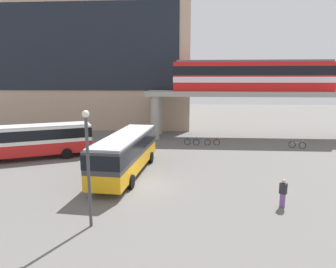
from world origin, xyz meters
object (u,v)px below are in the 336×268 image
at_px(bus_main, 126,150).
at_px(bicycle_blue, 192,142).
at_px(station_building, 99,58).
at_px(train, 252,75).
at_px(pedestrian_by_bike_rack, 283,194).
at_px(bicycle_silver, 297,145).
at_px(bicycle_red, 212,142).
at_px(bus_secondary, 31,138).

xyz_separation_m(bus_main, bicycle_blue, (5.31, 11.09, -1.63)).
height_order(bus_main, bicycle_blue, bus_main).
distance_m(station_building, bus_main, 31.11).
height_order(train, pedestrian_by_bike_rack, train).
xyz_separation_m(train, bicycle_silver, (4.12, -6.06, -7.59)).
relative_size(train, bicycle_silver, 11.64).
distance_m(bus_main, bicycle_red, 13.59).
distance_m(train, bus_secondary, 26.58).
xyz_separation_m(bicycle_blue, bicycle_red, (2.34, 0.03, 0.00)).
bearing_deg(train, bicycle_silver, -55.79).
bearing_deg(bus_secondary, train, 28.48).
xyz_separation_m(bus_main, bicycle_red, (7.65, 11.11, -1.63)).
bearing_deg(bus_main, bicycle_silver, 31.31).
bearing_deg(bus_main, bicycle_blue, 64.41).
xyz_separation_m(station_building, bicycle_silver, (27.14, -17.72, -10.53)).
relative_size(bicycle_red, pedestrian_by_bike_rack, 1.04).
xyz_separation_m(bus_main, pedestrian_by_bike_rack, (10.55, -5.56, -1.18)).
relative_size(bus_secondary, pedestrian_by_bike_rack, 6.41).
relative_size(bus_main, bicycle_blue, 6.30).
height_order(bicycle_silver, bicycle_red, same).
relative_size(bus_secondary, bicycle_red, 6.17).
xyz_separation_m(train, bus_secondary, (-22.77, -12.35, -5.96)).
distance_m(bicycle_red, pedestrian_by_bike_rack, 16.93).
height_order(bicycle_blue, pedestrian_by_bike_rack, pedestrian_by_bike_rack).
relative_size(train, pedestrian_by_bike_rack, 11.48).
bearing_deg(pedestrian_by_bike_rack, train, 84.18).
xyz_separation_m(station_building, bicycle_red, (17.89, -16.89, -10.53)).
xyz_separation_m(station_building, pedestrian_by_bike_rack, (20.79, -33.56, -10.08)).
height_order(station_building, bicycle_blue, station_building).
relative_size(bicycle_blue, bicycle_red, 1.00).
bearing_deg(bus_main, pedestrian_by_bike_rack, -27.79).
height_order(train, bicycle_red, train).
height_order(train, bicycle_silver, train).
relative_size(bus_secondary, bicycle_silver, 6.51).
distance_m(station_building, bicycle_red, 26.76).
distance_m(train, pedestrian_by_bike_rack, 23.15).
bearing_deg(bicycle_blue, train, 35.12).
xyz_separation_m(bus_secondary, pedestrian_by_bike_rack, (20.53, -9.56, -1.18)).
xyz_separation_m(station_building, bus_main, (10.24, -28.00, -8.90)).
height_order(train, bus_secondary, train).
bearing_deg(bicycle_silver, bus_main, -148.69).
distance_m(station_building, bus_secondary, 25.60).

